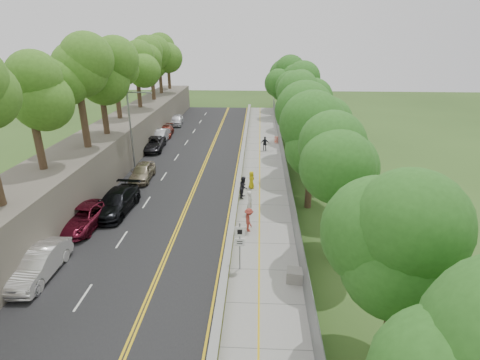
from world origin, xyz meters
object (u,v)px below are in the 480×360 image
Objects in this scene: construction_barrel at (276,140)px; car_1 at (38,264)px; concrete_block at (296,276)px; streetlight at (133,125)px; signpost at (240,241)px; person_far at (265,144)px; painter_0 at (251,180)px; car_0 at (34,267)px; car_2 at (84,217)px.

car_1 is at bearing -117.24° from construction_barrel.
streetlight is at bearing 129.36° from concrete_block.
signpost is 1.81× the size of person_far.
streetlight is 13.29m from painter_0.
person_far is at bearing -21.78° from painter_0.
car_0 is 2.92× the size of painter_0.
car_1 is (-11.54, -1.24, -1.09)m from signpost.
car_1 is at bearing -179.01° from concrete_block.
streetlight is 1.59× the size of car_1.
car_1 is at bearing -90.09° from streetlight.
car_0 reaches higher than car_2.
car_2 is at bearing 86.49° from car_0.
construction_barrel reaches higher than concrete_block.
person_far is at bearing 60.45° from car_2.
concrete_block is (3.25, -0.98, -1.55)m from signpost.
painter_0 reaches higher than concrete_block.
streetlight is at bearing 86.95° from car_0.
concrete_block is 0.20× the size of car_2.
car_2 is (0.10, 6.18, -0.05)m from car_0.
signpost is 3.78× the size of construction_barrel.
signpost is 0.57× the size of car_2.
concrete_block is 14.80m from car_1.
car_1 is 28.59m from person_far.
painter_0 is at bearing 46.63° from car_0.
painter_0 is at bearing 38.06° from car_2.
construction_barrel is 0.18× the size of car_0.
signpost reaches higher than concrete_block.
streetlight reaches higher than painter_0.
person_far is at bearing -113.65° from construction_barrel.
painter_0 is at bearing 88.17° from signpost.
concrete_block is 0.67× the size of painter_0.
car_2 is (-0.01, 5.94, -0.08)m from car_1.
streetlight reaches higher than concrete_block.
painter_0 is at bearing -100.76° from construction_barrel.
concrete_block is (14.76, -18.00, -4.23)m from streetlight.
car_2 is at bearing 158.99° from concrete_block.
streetlight reaches higher than car_0.
car_1 is (-0.03, -18.26, -3.77)m from streetlight.
car_0 is (-11.65, -1.48, -1.12)m from signpost.
painter_0 is (-2.85, -14.99, 0.39)m from construction_barrel.
construction_barrel is at bearing -106.47° from person_far.
person_far is at bearing 61.91° from car_1.
concrete_block is at bearing -0.71° from car_0.
car_0 reaches higher than concrete_block.
car_0 is (-0.14, -18.50, -3.80)m from streetlight.
signpost reaches higher than car_1.
signpost is at bearing -55.92° from streetlight.
car_0 is at bearing -172.76° from signpost.
car_2 is at bearing 157.86° from signpost.
construction_barrel is at bearing 61.93° from car_2.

